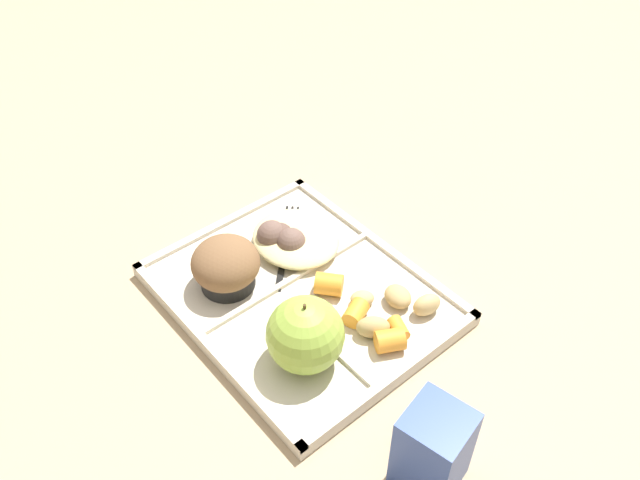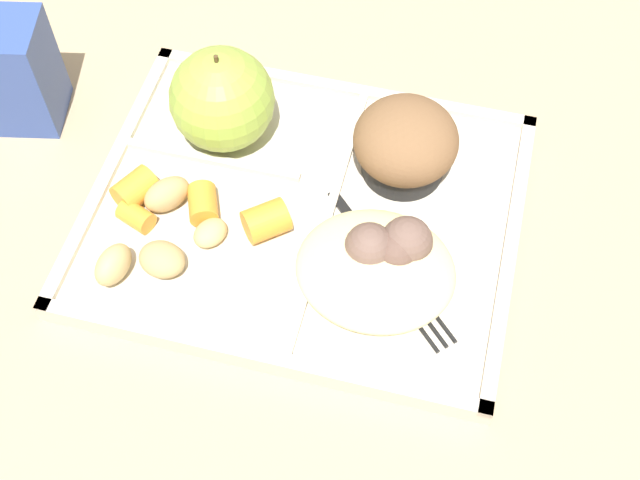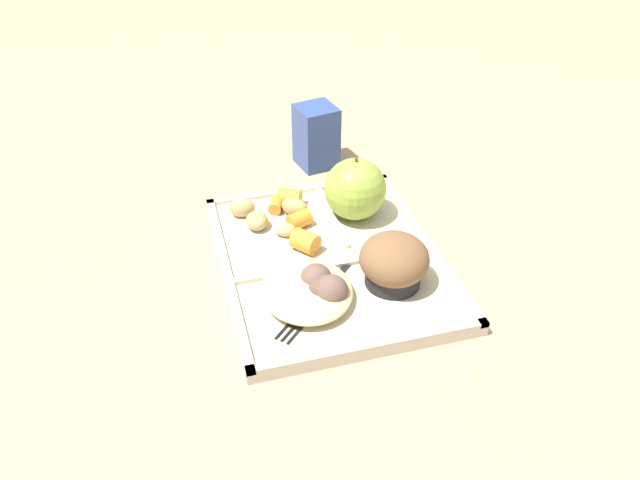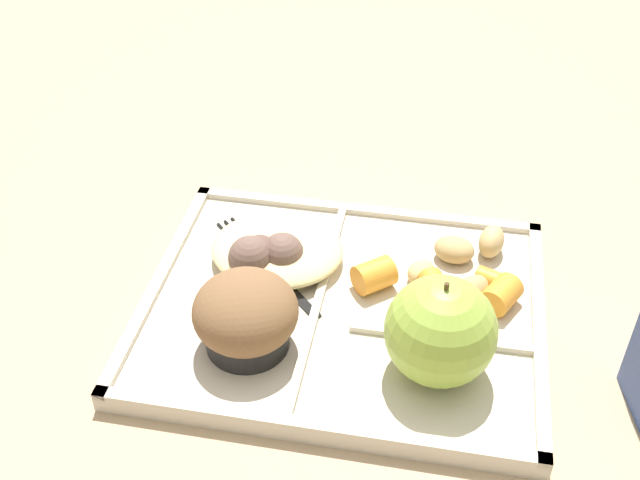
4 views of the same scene
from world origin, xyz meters
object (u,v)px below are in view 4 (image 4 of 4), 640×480
bran_muffin (246,316)px  plastic_fork (261,259)px  green_apple (441,331)px  lunch_tray (343,309)px

bran_muffin → plastic_fork: bran_muffin is taller
green_apple → bran_muffin: green_apple is taller
bran_muffin → lunch_tray: bearing=-138.9°
lunch_tray → plastic_fork: (0.08, -0.04, 0.01)m
lunch_tray → bran_muffin: 0.10m
bran_muffin → plastic_fork: size_ratio=0.68×
bran_muffin → plastic_fork: bearing=-82.1°
green_apple → lunch_tray: bearing=-35.7°
bran_muffin → green_apple: bearing=180.0°
green_apple → bran_muffin: bearing=0.0°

